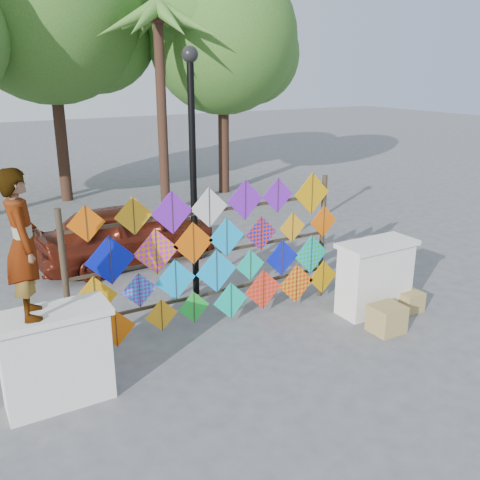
# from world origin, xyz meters

# --- Properties ---
(ground) EXTENTS (80.00, 80.00, 0.00)m
(ground) POSITION_xyz_m (0.00, 0.00, 0.00)
(ground) COLOR slate
(ground) RESTS_ON ground
(parapet_left) EXTENTS (1.40, 0.65, 1.28)m
(parapet_left) POSITION_xyz_m (-2.70, -0.20, 0.65)
(parapet_left) COLOR silver
(parapet_left) RESTS_ON ground
(parapet_right) EXTENTS (1.40, 0.65, 1.28)m
(parapet_right) POSITION_xyz_m (2.70, -0.20, 0.65)
(parapet_right) COLOR silver
(parapet_right) RESTS_ON ground
(kite_rack) EXTENTS (4.88, 0.24, 2.41)m
(kite_rack) POSITION_xyz_m (0.10, 0.73, 1.22)
(kite_rack) COLOR #32281C
(kite_rack) RESTS_ON ground
(tree_mid) EXTENTS (6.30, 5.60, 8.61)m
(tree_mid) POSITION_xyz_m (0.11, 11.03, 5.77)
(tree_mid) COLOR #3E251A
(tree_mid) RESTS_ON ground
(tree_east) EXTENTS (5.40, 4.80, 7.42)m
(tree_east) POSITION_xyz_m (5.09, 9.53, 4.99)
(tree_east) COLOR #3E251A
(tree_east) RESTS_ON ground
(palm_tree) EXTENTS (3.62, 3.62, 5.83)m
(palm_tree) POSITION_xyz_m (2.20, 8.00, 4.95)
(palm_tree) COLOR #3E251A
(palm_tree) RESTS_ON ground
(vendor_woman) EXTENTS (0.49, 0.69, 1.79)m
(vendor_woman) POSITION_xyz_m (-2.91, -0.20, 2.17)
(vendor_woman) COLOR #99999E
(vendor_woman) RESTS_ON parapet_left
(sedan) EXTENTS (4.03, 1.87, 1.34)m
(sedan) POSITION_xyz_m (-0.21, 4.35, 0.67)
(sedan) COLOR #5B1C0F
(sedan) RESTS_ON ground
(lamppost) EXTENTS (0.28, 0.28, 4.46)m
(lamppost) POSITION_xyz_m (0.30, 2.00, 2.69)
(lamppost) COLOR black
(lamppost) RESTS_ON ground
(cardboard_box_near) EXTENTS (0.51, 0.45, 0.45)m
(cardboard_box_near) POSITION_xyz_m (2.33, -0.90, 0.23)
(cardboard_box_near) COLOR tan
(cardboard_box_near) RESTS_ON ground
(cardboard_box_far) EXTENTS (0.42, 0.38, 0.35)m
(cardboard_box_far) POSITION_xyz_m (3.25, -0.52, 0.18)
(cardboard_box_far) COLOR tan
(cardboard_box_far) RESTS_ON ground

